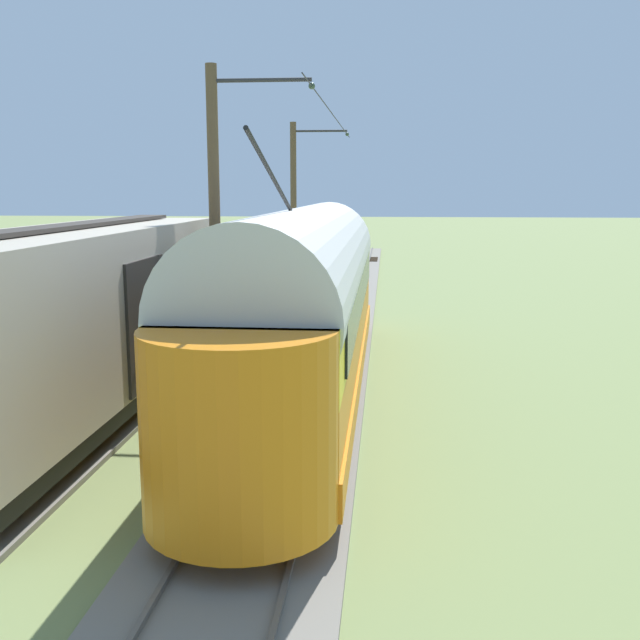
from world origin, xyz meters
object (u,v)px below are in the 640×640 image
(vintage_streetcar, at_px, (304,299))
(catenary_pole_mid_near, at_px, (217,218))
(boxcar_adjacent, at_px, (75,317))
(catenary_pole_foreground, at_px, (295,205))

(vintage_streetcar, relative_size, catenary_pole_mid_near, 2.24)
(catenary_pole_mid_near, bearing_deg, boxcar_adjacent, 63.09)
(vintage_streetcar, xyz_separation_m, boxcar_adjacent, (4.39, 2.21, -0.10))
(boxcar_adjacent, bearing_deg, catenary_pole_mid_near, -116.91)
(boxcar_adjacent, height_order, catenary_pole_mid_near, catenary_pole_mid_near)
(catenary_pole_foreground, relative_size, catenary_pole_mid_near, 1.00)
(vintage_streetcar, relative_size, catenary_pole_foreground, 2.24)
(vintage_streetcar, height_order, catenary_pole_mid_near, catenary_pole_mid_near)
(boxcar_adjacent, distance_m, catenary_pole_foreground, 19.67)
(catenary_pole_foreground, distance_m, catenary_pole_mid_near, 15.48)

